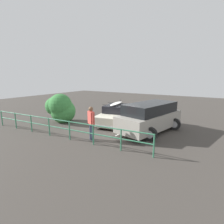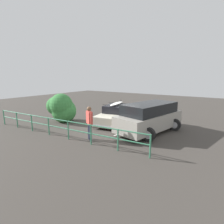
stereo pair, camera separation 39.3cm
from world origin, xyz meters
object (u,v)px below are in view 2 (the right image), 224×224
object	(u,v)px
suv_car	(150,117)
person_bystander	(89,120)
bush_near_left	(61,108)
sedan_car	(117,115)

from	to	relation	value
suv_car	person_bystander	distance (m)	3.79
person_bystander	bush_near_left	world-z (taller)	bush_near_left
person_bystander	bush_near_left	xyz separation A→B (m)	(4.33, -1.74, -0.03)
person_bystander	bush_near_left	bearing A→B (deg)	-21.85
suv_car	person_bystander	size ratio (longest dim) A/B	2.72
suv_car	bush_near_left	size ratio (longest dim) A/B	2.22
sedan_car	bush_near_left	bearing A→B (deg)	27.57
person_bystander	bush_near_left	distance (m)	4.67
bush_near_left	person_bystander	bearing A→B (deg)	158.15
sedan_car	suv_car	distance (m)	2.82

